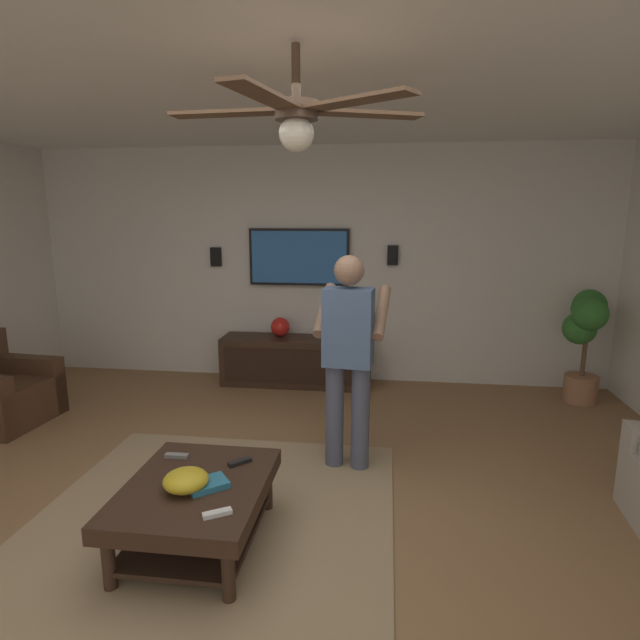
{
  "coord_description": "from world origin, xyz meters",
  "views": [
    {
      "loc": [
        -2.82,
        -0.82,
        1.93
      ],
      "look_at": [
        1.29,
        -0.27,
        1.07
      ],
      "focal_mm": 28.88,
      "sensor_mm": 36.0,
      "label": 1
    }
  ],
  "objects_px": {
    "bowl": "(186,480)",
    "remote_white": "(217,513)",
    "remote_black": "(240,462)",
    "book": "(208,484)",
    "wall_speaker_right": "(216,257)",
    "potted_plant_tall": "(586,328)",
    "coffee_table": "(196,499)",
    "ceiling_fan": "(299,117)",
    "vase_round": "(280,327)",
    "person_standing": "(349,350)",
    "tv": "(299,257)",
    "media_console": "(296,361)",
    "remote_grey": "(177,456)",
    "wall_speaker_left": "(393,255)"
  },
  "relations": [
    {
      "from": "wall_speaker_right",
      "to": "remote_white",
      "type": "bearing_deg",
      "value": -161.75
    },
    {
      "from": "potted_plant_tall",
      "to": "remote_black",
      "type": "relative_size",
      "value": 7.86
    },
    {
      "from": "wall_speaker_left",
      "to": "ceiling_fan",
      "type": "distance_m",
      "value": 3.57
    },
    {
      "from": "wall_speaker_right",
      "to": "vase_round",
      "type": "bearing_deg",
      "value": -104.22
    },
    {
      "from": "media_console",
      "to": "remote_grey",
      "type": "xyz_separation_m",
      "value": [
        -2.7,
        0.29,
        0.14
      ]
    },
    {
      "from": "tv",
      "to": "potted_plant_tall",
      "type": "relative_size",
      "value": 0.98
    },
    {
      "from": "media_console",
      "to": "book",
      "type": "bearing_deg",
      "value": 0.54
    },
    {
      "from": "bowl",
      "to": "ceiling_fan",
      "type": "height_order",
      "value": "ceiling_fan"
    },
    {
      "from": "person_standing",
      "to": "remote_white",
      "type": "distance_m",
      "value": 1.6
    },
    {
      "from": "media_console",
      "to": "vase_round",
      "type": "xyz_separation_m",
      "value": [
        0.05,
        0.19,
        0.39
      ]
    },
    {
      "from": "tv",
      "to": "book",
      "type": "xyz_separation_m",
      "value": [
        -3.27,
        -0.03,
        -1.03
      ]
    },
    {
      "from": "media_console",
      "to": "potted_plant_tall",
      "type": "xyz_separation_m",
      "value": [
        -0.18,
        -3.03,
        0.52
      ]
    },
    {
      "from": "remote_black",
      "to": "vase_round",
      "type": "distance_m",
      "value": 2.81
    },
    {
      "from": "remote_grey",
      "to": "wall_speaker_right",
      "type": "xyz_separation_m",
      "value": [
        2.96,
        0.7,
        1.03
      ]
    },
    {
      "from": "wall_speaker_left",
      "to": "wall_speaker_right",
      "type": "xyz_separation_m",
      "value": [
        0.0,
        2.06,
        -0.04
      ]
    },
    {
      "from": "person_standing",
      "to": "remote_white",
      "type": "bearing_deg",
      "value": 164.3
    },
    {
      "from": "tv",
      "to": "potted_plant_tall",
      "type": "bearing_deg",
      "value": 82.11
    },
    {
      "from": "ceiling_fan",
      "to": "remote_grey",
      "type": "bearing_deg",
      "value": 61.89
    },
    {
      "from": "person_standing",
      "to": "bowl",
      "type": "height_order",
      "value": "person_standing"
    },
    {
      "from": "vase_round",
      "to": "ceiling_fan",
      "type": "distance_m",
      "value": 3.73
    },
    {
      "from": "remote_black",
      "to": "ceiling_fan",
      "type": "bearing_deg",
      "value": -87.28
    },
    {
      "from": "book",
      "to": "ceiling_fan",
      "type": "distance_m",
      "value": 2.03
    },
    {
      "from": "wall_speaker_right",
      "to": "bowl",
      "type": "bearing_deg",
      "value": -164.65
    },
    {
      "from": "coffee_table",
      "to": "remote_black",
      "type": "bearing_deg",
      "value": -35.93
    },
    {
      "from": "bowl",
      "to": "remote_white",
      "type": "bearing_deg",
      "value": -130.97
    },
    {
      "from": "remote_white",
      "to": "wall_speaker_left",
      "type": "bearing_deg",
      "value": 44.87
    },
    {
      "from": "remote_grey",
      "to": "vase_round",
      "type": "xyz_separation_m",
      "value": [
        2.75,
        -0.1,
        0.25
      ]
    },
    {
      "from": "remote_black",
      "to": "book",
      "type": "xyz_separation_m",
      "value": [
        -0.3,
        0.1,
        0.01
      ]
    },
    {
      "from": "remote_white",
      "to": "wall_speaker_right",
      "type": "relative_size",
      "value": 0.68
    },
    {
      "from": "media_console",
      "to": "remote_white",
      "type": "xyz_separation_m",
      "value": [
        -3.29,
        -0.18,
        0.14
      ]
    },
    {
      "from": "remote_black",
      "to": "ceiling_fan",
      "type": "distance_m",
      "value": 2.05
    },
    {
      "from": "remote_grey",
      "to": "potted_plant_tall",
      "type": "bearing_deg",
      "value": 35.85
    },
    {
      "from": "tv",
      "to": "person_standing",
      "type": "relative_size",
      "value": 0.7
    },
    {
      "from": "tv",
      "to": "person_standing",
      "type": "height_order",
      "value": "tv"
    },
    {
      "from": "coffee_table",
      "to": "bowl",
      "type": "xyz_separation_m",
      "value": [
        -0.08,
        0.02,
        0.16
      ]
    },
    {
      "from": "bowl",
      "to": "remote_white",
      "type": "distance_m",
      "value": 0.34
    },
    {
      "from": "potted_plant_tall",
      "to": "vase_round",
      "type": "height_order",
      "value": "potted_plant_tall"
    },
    {
      "from": "ceiling_fan",
      "to": "wall_speaker_right",
      "type": "bearing_deg",
      "value": 24.88
    },
    {
      "from": "remote_white",
      "to": "remote_grey",
      "type": "xyz_separation_m",
      "value": [
        0.59,
        0.47,
        0.0
      ]
    },
    {
      "from": "media_console",
      "to": "wall_speaker_right",
      "type": "relative_size",
      "value": 7.73
    },
    {
      "from": "media_console",
      "to": "remote_grey",
      "type": "relative_size",
      "value": 11.33
    },
    {
      "from": "tv",
      "to": "person_standing",
      "type": "xyz_separation_m",
      "value": [
        -2.13,
        -0.74,
        -0.51
      ]
    },
    {
      "from": "tv",
      "to": "vase_round",
      "type": "xyz_separation_m",
      "value": [
        -0.19,
        0.19,
        -0.79
      ]
    },
    {
      "from": "potted_plant_tall",
      "to": "remote_grey",
      "type": "xyz_separation_m",
      "value": [
        -2.52,
        3.32,
        -0.38
      ]
    },
    {
      "from": "tv",
      "to": "remote_white",
      "type": "height_order",
      "value": "tv"
    },
    {
      "from": "remote_black",
      "to": "potted_plant_tall",
      "type": "bearing_deg",
      "value": -2.14
    },
    {
      "from": "potted_plant_tall",
      "to": "bowl",
      "type": "height_order",
      "value": "potted_plant_tall"
    },
    {
      "from": "person_standing",
      "to": "wall_speaker_right",
      "type": "distance_m",
      "value": 2.8
    },
    {
      "from": "tv",
      "to": "wall_speaker_right",
      "type": "relative_size",
      "value": 5.25
    },
    {
      "from": "bowl",
      "to": "wall_speaker_right",
      "type": "relative_size",
      "value": 1.16
    }
  ]
}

